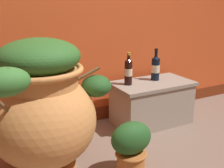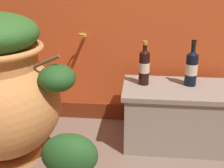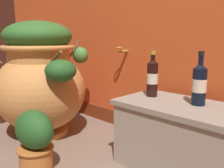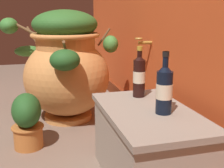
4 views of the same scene
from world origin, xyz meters
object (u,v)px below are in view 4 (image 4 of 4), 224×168
(wine_bottle_left, at_px, (139,75))
(potted_shrub, at_px, (27,119))
(terracotta_urn, at_px, (66,66))
(wine_bottle_middle, at_px, (164,88))

(wine_bottle_left, xyz_separation_m, potted_shrub, (-0.36, -0.64, -0.33))
(wine_bottle_left, distance_m, potted_shrub, 0.80)
(terracotta_urn, distance_m, wine_bottle_middle, 1.20)
(terracotta_urn, bearing_deg, wine_bottle_middle, 16.35)
(wine_bottle_middle, xyz_separation_m, potted_shrub, (-0.66, -0.65, -0.33))
(wine_bottle_left, bearing_deg, potted_shrub, -119.03)
(wine_bottle_left, bearing_deg, terracotta_urn, -158.97)
(wine_bottle_left, relative_size, wine_bottle_middle, 0.97)
(terracotta_urn, relative_size, potted_shrub, 2.59)
(wine_bottle_middle, height_order, potted_shrub, wine_bottle_middle)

